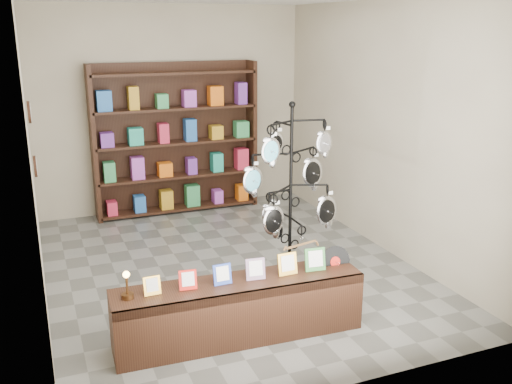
# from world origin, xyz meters

# --- Properties ---
(ground) EXTENTS (5.00, 5.00, 0.00)m
(ground) POSITION_xyz_m (0.00, 0.00, 0.00)
(ground) COLOR slate
(ground) RESTS_ON ground
(room_envelope) EXTENTS (5.00, 5.00, 5.00)m
(room_envelope) POSITION_xyz_m (0.00, 0.00, 1.85)
(room_envelope) COLOR #BBB297
(room_envelope) RESTS_ON ground
(display_tree) EXTENTS (1.02, 0.95, 2.00)m
(display_tree) POSITION_xyz_m (0.39, -0.82, 1.15)
(display_tree) COLOR black
(display_tree) RESTS_ON ground
(front_shelf) EXTENTS (2.24, 0.55, 0.79)m
(front_shelf) POSITION_xyz_m (-0.42, -1.51, 0.28)
(front_shelf) COLOR black
(front_shelf) RESTS_ON ground
(back_shelving) EXTENTS (2.42, 0.36, 2.20)m
(back_shelving) POSITION_xyz_m (0.00, 2.30, 1.03)
(back_shelving) COLOR black
(back_shelving) RESTS_ON ground
(wall_clocks) EXTENTS (0.03, 0.24, 0.84)m
(wall_clocks) POSITION_xyz_m (-1.97, 0.80, 1.50)
(wall_clocks) COLOR black
(wall_clocks) RESTS_ON ground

